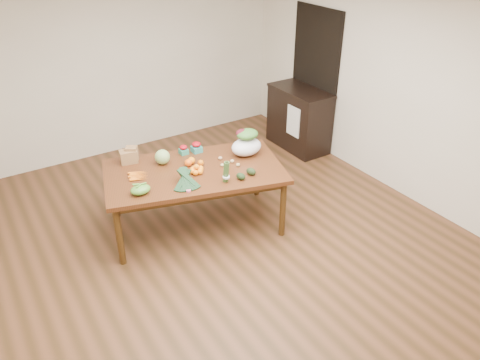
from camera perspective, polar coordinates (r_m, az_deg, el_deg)
floor at (r=5.31m, az=-1.25°, el=-7.86°), size 6.00×6.00×0.00m
room_walls at (r=4.60m, az=-1.43°, el=5.51°), size 5.02×6.02×2.70m
dining_table at (r=5.43m, az=-5.42°, el=-2.20°), size 2.18×1.59×0.75m
doorway_dark at (r=7.30m, az=9.03°, el=12.06°), size 0.02×1.00×2.10m
cabinet at (r=7.33m, az=7.19°, el=7.42°), size 0.52×1.02×0.94m
dish_towel at (r=7.01m, az=6.51°, el=7.11°), size 0.02×0.28×0.45m
paper_bag at (r=5.48m, az=-13.45°, el=2.95°), size 0.30×0.27×0.18m
cabbage at (r=5.37m, az=-9.45°, el=2.78°), size 0.17×0.17×0.17m
strawberry_basket_a at (r=5.58m, az=-6.89°, el=3.59°), size 0.12×0.12×0.09m
strawberry_basket_b at (r=5.61m, az=-5.32°, el=3.90°), size 0.14×0.14×0.10m
orange_a at (r=5.30m, az=-6.32°, el=2.10°), size 0.08×0.08×0.08m
orange_b at (r=5.35m, az=-5.95°, el=2.36°), size 0.08×0.08×0.08m
orange_c at (r=5.31m, az=-4.82°, el=2.11°), size 0.07×0.07×0.07m
mandarin_cluster at (r=5.16m, az=-5.31°, el=1.44°), size 0.22×0.22×0.10m
carrots at (r=5.19m, az=-12.28°, el=0.52°), size 0.27×0.27×0.03m
snap_pea_bag at (r=4.86m, az=-12.03°, el=-1.15°), size 0.21×0.16×0.09m
kale_bunch at (r=4.88m, az=-6.56°, el=-0.04°), size 0.42×0.47×0.16m
asparagus_bundle at (r=4.92m, az=-1.71°, el=1.01°), size 0.11×0.13×0.26m
potato_a at (r=5.28m, az=-2.20°, el=1.83°), size 0.04×0.04×0.04m
potato_b at (r=5.28m, az=-1.72°, el=1.87°), size 0.05×0.04×0.04m
potato_c at (r=5.35m, az=-0.95°, el=2.32°), size 0.05×0.04×0.04m
potato_d at (r=5.42m, az=-2.41°, el=2.68°), size 0.05×0.04×0.04m
potato_e at (r=5.27m, az=-0.24°, el=1.86°), size 0.05×0.04×0.04m
avocado_a at (r=5.01m, az=0.09°, el=0.45°), size 0.10×0.13×0.07m
avocado_b at (r=5.10m, az=1.35°, el=1.04°), size 0.11×0.14×0.08m
salad_bag at (r=5.48m, az=0.79°, el=4.46°), size 0.44×0.37×0.29m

